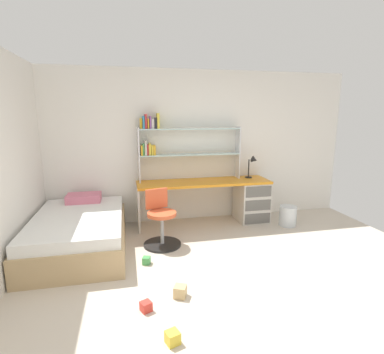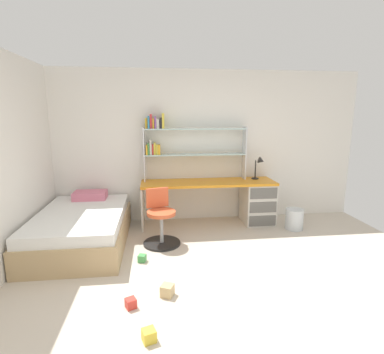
{
  "view_description": "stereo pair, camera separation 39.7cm",
  "coord_description": "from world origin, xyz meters",
  "px_view_note": "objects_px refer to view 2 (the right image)",
  "views": [
    {
      "loc": [
        -1.04,
        -2.34,
        1.79
      ],
      "look_at": [
        -0.17,
        1.66,
        0.95
      ],
      "focal_mm": 28.35,
      "sensor_mm": 36.0,
      "label": 1
    },
    {
      "loc": [
        -0.65,
        -2.41,
        1.79
      ],
      "look_at": [
        -0.17,
        1.66,
        0.95
      ],
      "focal_mm": 28.35,
      "sensor_mm": 36.0,
      "label": 2
    }
  ],
  "objects_px": {
    "desk": "(243,199)",
    "toy_block_yellow_0": "(149,335)",
    "desk_lamp": "(260,164)",
    "waste_bin": "(294,219)",
    "toy_block_natural_2": "(167,290)",
    "bed_platform": "(82,228)",
    "toy_block_red_1": "(131,303)",
    "bookshelf_hutch": "(180,141)",
    "swivel_chair": "(161,223)",
    "toy_block_green_3": "(142,258)"
  },
  "relations": [
    {
      "from": "bookshelf_hutch",
      "to": "bed_platform",
      "type": "bearing_deg",
      "value": -151.46
    },
    {
      "from": "toy_block_yellow_0",
      "to": "toy_block_green_3",
      "type": "height_order",
      "value": "toy_block_yellow_0"
    },
    {
      "from": "waste_bin",
      "to": "toy_block_natural_2",
      "type": "height_order",
      "value": "waste_bin"
    },
    {
      "from": "toy_block_natural_2",
      "to": "bed_platform",
      "type": "bearing_deg",
      "value": 129.44
    },
    {
      "from": "desk",
      "to": "bookshelf_hutch",
      "type": "relative_size",
      "value": 1.29
    },
    {
      "from": "bookshelf_hutch",
      "to": "toy_block_red_1",
      "type": "height_order",
      "value": "bookshelf_hutch"
    },
    {
      "from": "waste_bin",
      "to": "toy_block_green_3",
      "type": "distance_m",
      "value": 2.51
    },
    {
      "from": "desk",
      "to": "toy_block_yellow_0",
      "type": "relative_size",
      "value": 21.19
    },
    {
      "from": "toy_block_yellow_0",
      "to": "toy_block_red_1",
      "type": "relative_size",
      "value": 1.11
    },
    {
      "from": "bed_platform",
      "to": "toy_block_yellow_0",
      "type": "xyz_separation_m",
      "value": [
        0.96,
        -1.99,
        -0.19
      ]
    },
    {
      "from": "toy_block_red_1",
      "to": "toy_block_natural_2",
      "type": "relative_size",
      "value": 0.79
    },
    {
      "from": "bookshelf_hutch",
      "to": "toy_block_yellow_0",
      "type": "height_order",
      "value": "bookshelf_hutch"
    },
    {
      "from": "bed_platform",
      "to": "toy_block_yellow_0",
      "type": "relative_size",
      "value": 17.86
    },
    {
      "from": "bed_platform",
      "to": "toy_block_green_3",
      "type": "relative_size",
      "value": 20.73
    },
    {
      "from": "bookshelf_hutch",
      "to": "bed_platform",
      "type": "xyz_separation_m",
      "value": [
        -1.44,
        -0.78,
        -1.12
      ]
    },
    {
      "from": "desk_lamp",
      "to": "waste_bin",
      "type": "distance_m",
      "value": 1.04
    },
    {
      "from": "desk",
      "to": "toy_block_green_3",
      "type": "distance_m",
      "value": 2.07
    },
    {
      "from": "waste_bin",
      "to": "toy_block_yellow_0",
      "type": "distance_m",
      "value": 3.16
    },
    {
      "from": "toy_block_red_1",
      "to": "desk_lamp",
      "type": "bearing_deg",
      "value": 48.1
    },
    {
      "from": "swivel_chair",
      "to": "toy_block_natural_2",
      "type": "bearing_deg",
      "value": -88.32
    },
    {
      "from": "toy_block_natural_2",
      "to": "toy_block_yellow_0",
      "type": "bearing_deg",
      "value": -105.65
    },
    {
      "from": "desk_lamp",
      "to": "toy_block_yellow_0",
      "type": "relative_size",
      "value": 3.73
    },
    {
      "from": "desk_lamp",
      "to": "waste_bin",
      "type": "bearing_deg",
      "value": -46.14
    },
    {
      "from": "toy_block_red_1",
      "to": "toy_block_green_3",
      "type": "xyz_separation_m",
      "value": [
        0.07,
        0.92,
        -0.0
      ]
    },
    {
      "from": "toy_block_yellow_0",
      "to": "toy_block_green_3",
      "type": "relative_size",
      "value": 1.16
    },
    {
      "from": "toy_block_red_1",
      "to": "toy_block_green_3",
      "type": "relative_size",
      "value": 1.05
    },
    {
      "from": "bookshelf_hutch",
      "to": "swivel_chair",
      "type": "height_order",
      "value": "bookshelf_hutch"
    },
    {
      "from": "toy_block_green_3",
      "to": "bookshelf_hutch",
      "type": "bearing_deg",
      "value": 66.99
    },
    {
      "from": "toy_block_red_1",
      "to": "bed_platform",
      "type": "bearing_deg",
      "value": 117.08
    },
    {
      "from": "desk",
      "to": "desk_lamp",
      "type": "distance_m",
      "value": 0.64
    },
    {
      "from": "bookshelf_hutch",
      "to": "bed_platform",
      "type": "relative_size",
      "value": 0.92
    },
    {
      "from": "toy_block_red_1",
      "to": "toy_block_yellow_0",
      "type": "bearing_deg",
      "value": -68.51
    },
    {
      "from": "bookshelf_hutch",
      "to": "toy_block_yellow_0",
      "type": "relative_size",
      "value": 16.4
    },
    {
      "from": "bookshelf_hutch",
      "to": "toy_block_green_3",
      "type": "xyz_separation_m",
      "value": [
        -0.59,
        -1.4,
        -1.32
      ]
    },
    {
      "from": "desk",
      "to": "bed_platform",
      "type": "relative_size",
      "value": 1.19
    },
    {
      "from": "desk_lamp",
      "to": "toy_block_red_1",
      "type": "height_order",
      "value": "desk_lamp"
    },
    {
      "from": "waste_bin",
      "to": "bookshelf_hutch",
      "type": "bearing_deg",
      "value": 162.37
    },
    {
      "from": "bookshelf_hutch",
      "to": "toy_block_yellow_0",
      "type": "bearing_deg",
      "value": -99.83
    },
    {
      "from": "desk_lamp",
      "to": "desk",
      "type": "bearing_deg",
      "value": -165.57
    },
    {
      "from": "toy_block_green_3",
      "to": "swivel_chair",
      "type": "bearing_deg",
      "value": 64.8
    },
    {
      "from": "desk",
      "to": "toy_block_green_3",
      "type": "relative_size",
      "value": 24.6
    },
    {
      "from": "toy_block_green_3",
      "to": "toy_block_natural_2",
      "type": "bearing_deg",
      "value": -69.6
    },
    {
      "from": "bookshelf_hutch",
      "to": "swivel_chair",
      "type": "distance_m",
      "value": 1.42
    },
    {
      "from": "desk_lamp",
      "to": "toy_block_natural_2",
      "type": "height_order",
      "value": "desk_lamp"
    },
    {
      "from": "desk",
      "to": "toy_block_natural_2",
      "type": "xyz_separation_m",
      "value": [
        -1.34,
        -1.99,
        -0.36
      ]
    },
    {
      "from": "waste_bin",
      "to": "toy_block_green_3",
      "type": "height_order",
      "value": "waste_bin"
    },
    {
      "from": "swivel_chair",
      "to": "toy_block_green_3",
      "type": "relative_size",
      "value": 8.77
    },
    {
      "from": "desk",
      "to": "desk_lamp",
      "type": "relative_size",
      "value": 5.68
    },
    {
      "from": "toy_block_green_3",
      "to": "toy_block_red_1",
      "type": "bearing_deg",
      "value": -94.15
    },
    {
      "from": "toy_block_yellow_0",
      "to": "toy_block_natural_2",
      "type": "height_order",
      "value": "toy_block_natural_2"
    }
  ]
}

